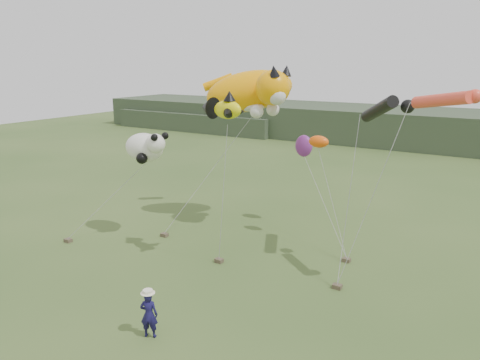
# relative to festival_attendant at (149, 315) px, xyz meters

# --- Properties ---
(ground) EXTENTS (120.00, 120.00, 0.00)m
(ground) POSITION_rel_festival_attendant_xyz_m (0.24, 2.09, -0.87)
(ground) COLOR #385123
(ground) RESTS_ON ground
(headland) EXTENTS (90.00, 13.00, 4.00)m
(headland) POSITION_rel_festival_attendant_xyz_m (-2.87, 46.78, 1.05)
(headland) COLOR #2D3D28
(headland) RESTS_ON ground
(festival_attendant) EXTENTS (0.75, 0.65, 1.75)m
(festival_attendant) POSITION_rel_festival_attendant_xyz_m (0.00, 0.00, 0.00)
(festival_attendant) COLOR #151142
(festival_attendant) RESTS_ON ground
(sandbag_anchors) EXTENTS (14.83, 5.79, 0.20)m
(sandbag_anchors) POSITION_rel_festival_attendant_xyz_m (-1.85, 7.18, -0.78)
(sandbag_anchors) COLOR brown
(sandbag_anchors) RESTS_ON ground
(cat_kite) EXTENTS (6.71, 4.68, 3.14)m
(cat_kite) POSITION_rel_festival_attendant_xyz_m (-2.85, 12.33, 7.08)
(cat_kite) COLOR #FF9E02
(cat_kite) RESTS_ON ground
(fish_kite) EXTENTS (2.64, 1.76, 1.33)m
(fish_kite) POSITION_rel_festival_attendant_xyz_m (-1.30, 6.58, 6.68)
(fish_kite) COLOR yellow
(fish_kite) RESTS_ON ground
(tube_kites) EXTENTS (5.42, 4.00, 1.87)m
(tube_kites) POSITION_rel_festival_attendant_xyz_m (6.21, 9.56, 6.94)
(tube_kites) COLOR black
(tube_kites) RESTS_ON ground
(panda_kite) EXTENTS (2.74, 1.77, 1.70)m
(panda_kite) POSITION_rel_festival_attendant_xyz_m (-6.75, 7.47, 4.25)
(panda_kite) COLOR white
(panda_kite) RESTS_ON ground
(misc_kites) EXTENTS (2.72, 2.51, 1.62)m
(misc_kites) POSITION_rel_festival_attendant_xyz_m (0.26, 13.09, 4.19)
(misc_kites) COLOR #F5570D
(misc_kites) RESTS_ON ground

